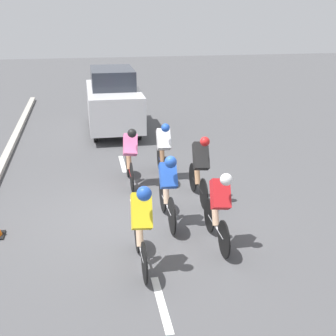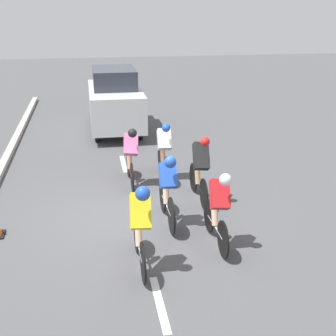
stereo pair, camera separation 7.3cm
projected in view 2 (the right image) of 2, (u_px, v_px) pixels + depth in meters
ground_plane at (137, 215)px, 9.69m from camera, size 60.00×60.00×0.00m
lane_stripe_near at (160, 303)px, 6.84m from camera, size 0.12×1.40×0.01m
lane_stripe_mid at (136, 212)px, 9.82m from camera, size 0.12×1.40×0.01m
lane_stripe_far at (124, 164)px, 12.79m from camera, size 0.12×1.40×0.01m
cyclist_red at (218, 206)px, 8.25m from camera, size 0.37×1.64×1.47m
cyclist_yellow at (140, 223)px, 7.50m from camera, size 0.36×1.66×1.55m
cyclist_black at (200, 167)px, 10.15m from camera, size 0.36×1.68×1.53m
cyclist_blue at (168, 187)px, 9.09m from camera, size 0.33×1.75×1.49m
cyclist_pink at (131, 155)px, 11.10m from camera, size 0.37×1.68×1.45m
cyclist_white at (164, 149)px, 11.50m from camera, size 0.34×1.71×1.47m
support_car at (115, 100)px, 15.79m from camera, size 1.70×3.97×2.10m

